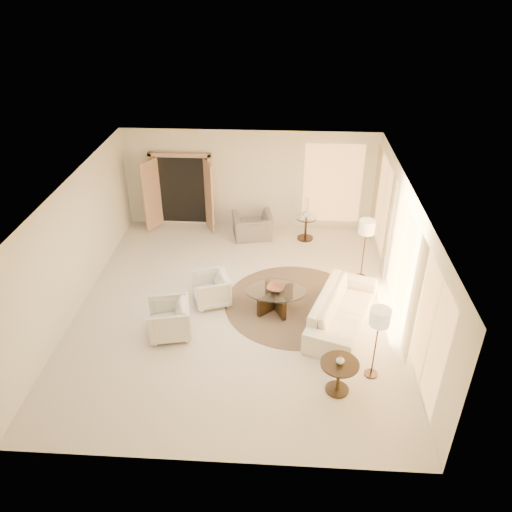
# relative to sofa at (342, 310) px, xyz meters

# --- Properties ---
(room) EXTENTS (7.04, 8.04, 2.83)m
(room) POSITION_rel_sofa_xyz_m (-2.27, 0.47, 1.03)
(room) COLOR silver
(room) RESTS_ON ground
(windows_right) EXTENTS (0.10, 6.40, 2.40)m
(windows_right) POSITION_rel_sofa_xyz_m (1.18, 0.57, 0.98)
(windows_right) COLOR #F3B161
(windows_right) RESTS_ON room
(window_back_corner) EXTENTS (1.70, 0.10, 2.40)m
(window_back_corner) POSITION_rel_sofa_xyz_m (0.03, 4.42, 0.98)
(window_back_corner) COLOR #F3B161
(window_back_corner) RESTS_ON room
(curtains_right) EXTENTS (0.06, 5.20, 2.60)m
(curtains_right) POSITION_rel_sofa_xyz_m (1.13, 1.47, 0.93)
(curtains_right) COLOR #BFB18A
(curtains_right) RESTS_ON room
(french_doors) EXTENTS (1.95, 0.66, 2.16)m
(french_doors) POSITION_rel_sofa_xyz_m (-4.17, 4.28, 0.70)
(french_doors) COLOR tan
(french_doors) RESTS_ON room
(area_rug) EXTENTS (3.73, 3.73, 0.01)m
(area_rug) POSITION_rel_sofa_xyz_m (-0.98, 0.65, -0.36)
(area_rug) COLOR #3A2B20
(area_rug) RESTS_ON room
(sofa) EXTENTS (1.76, 2.69, 0.73)m
(sofa) POSITION_rel_sofa_xyz_m (0.00, 0.00, 0.00)
(sofa) COLOR white
(sofa) RESTS_ON room
(armchair_left) EXTENTS (0.92, 0.95, 0.78)m
(armchair_left) POSITION_rel_sofa_xyz_m (-2.85, 0.61, 0.02)
(armchair_left) COLOR white
(armchair_left) RESTS_ON room
(armchair_right) EXTENTS (0.92, 0.96, 0.84)m
(armchair_right) POSITION_rel_sofa_xyz_m (-3.55, -0.55, 0.05)
(armchair_right) COLOR white
(armchair_right) RESTS_ON room
(accent_chair) EXTENTS (1.18, 0.90, 0.92)m
(accent_chair) POSITION_rel_sofa_xyz_m (-2.13, 3.71, 0.10)
(accent_chair) COLOR gray
(accent_chair) RESTS_ON room
(coffee_table) EXTENTS (1.56, 1.56, 0.49)m
(coffee_table) POSITION_rel_sofa_xyz_m (-1.41, 0.47, -0.06)
(coffee_table) COLOR black
(coffee_table) RESTS_ON room
(end_table) EXTENTS (0.68, 0.68, 0.65)m
(end_table) POSITION_rel_sofa_xyz_m (-0.23, -1.92, 0.08)
(end_table) COLOR black
(end_table) RESTS_ON room
(side_table) EXTENTS (0.58, 0.58, 0.67)m
(side_table) POSITION_rel_sofa_xyz_m (-0.67, 3.72, 0.04)
(side_table) COLOR #31231B
(side_table) RESTS_ON room
(floor_lamp_near) EXTENTS (0.38, 0.38, 1.55)m
(floor_lamp_near) POSITION_rel_sofa_xyz_m (0.63, 1.84, 0.95)
(floor_lamp_near) COLOR #31231B
(floor_lamp_near) RESTS_ON room
(floor_lamp_far) EXTENTS (0.37, 0.37, 1.51)m
(floor_lamp_far) POSITION_rel_sofa_xyz_m (0.44, -1.48, 0.92)
(floor_lamp_far) COLOR #31231B
(floor_lamp_far) RESTS_ON room
(bowl) EXTENTS (0.46, 0.46, 0.09)m
(bowl) POSITION_rel_sofa_xyz_m (-1.41, 0.47, 0.17)
(bowl) COLOR brown
(bowl) RESTS_ON coffee_table
(end_vase) EXTENTS (0.17, 0.17, 0.16)m
(end_vase) POSITION_rel_sofa_xyz_m (-0.23, -1.92, 0.35)
(end_vase) COLOR white
(end_vase) RESTS_ON end_table
(side_vase) EXTENTS (0.30, 0.30, 0.25)m
(side_vase) POSITION_rel_sofa_xyz_m (-0.67, 3.72, 0.42)
(side_vase) COLOR white
(side_vase) RESTS_ON side_table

